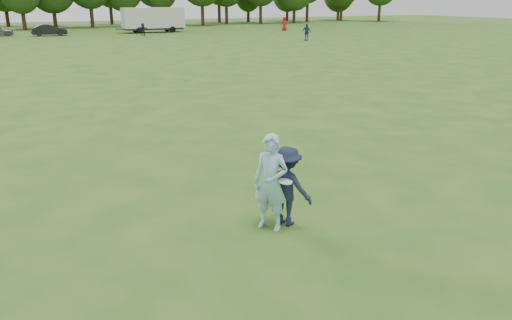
# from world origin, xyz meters

# --- Properties ---
(ground) EXTENTS (200.00, 200.00, 0.00)m
(ground) POSITION_xyz_m (0.00, 0.00, 0.00)
(ground) COLOR #255116
(ground) RESTS_ON ground
(thrower) EXTENTS (0.79, 0.84, 1.92)m
(thrower) POSITION_xyz_m (-0.95, -0.63, 0.96)
(thrower) COLOR #8CBFD8
(thrower) RESTS_ON ground
(defender) EXTENTS (1.07, 1.21, 1.63)m
(defender) POSITION_xyz_m (-0.57, -0.60, 0.81)
(defender) COLOR #182035
(defender) RESTS_ON ground
(player_far_b) EXTENTS (0.88, 1.14, 1.80)m
(player_far_b) POSITION_xyz_m (24.52, 38.37, 0.90)
(player_far_b) COLOR navy
(player_far_b) RESTS_ON ground
(player_far_c) EXTENTS (1.02, 0.75, 1.92)m
(player_far_c) POSITION_xyz_m (30.99, 54.39, 0.96)
(player_far_c) COLOR red
(player_far_c) RESTS_ON ground
(player_far_d) EXTENTS (1.47, 0.88, 1.51)m
(player_far_d) POSITION_xyz_m (10.63, 53.46, 0.76)
(player_far_d) COLOR #242424
(player_far_d) RESTS_ON ground
(car_f) EXTENTS (4.11, 1.47, 1.35)m
(car_f) POSITION_xyz_m (0.41, 58.54, 0.67)
(car_f) COLOR black
(car_f) RESTS_ON ground
(field_cone) EXTENTS (0.28, 0.28, 0.30)m
(field_cone) POSITION_xyz_m (22.12, 41.50, 0.15)
(field_cone) COLOR #DF5C0B
(field_cone) RESTS_ON ground
(disc_in_play) EXTENTS (0.30, 0.30, 0.07)m
(disc_in_play) POSITION_xyz_m (-0.77, -0.87, 1.03)
(disc_in_play) COLOR white
(disc_in_play) RESTS_ON ground
(cargo_trailer) EXTENTS (9.00, 2.75, 3.20)m
(cargo_trailer) POSITION_xyz_m (13.50, 58.98, 1.78)
(cargo_trailer) COLOR silver
(cargo_trailer) RESTS_ON ground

